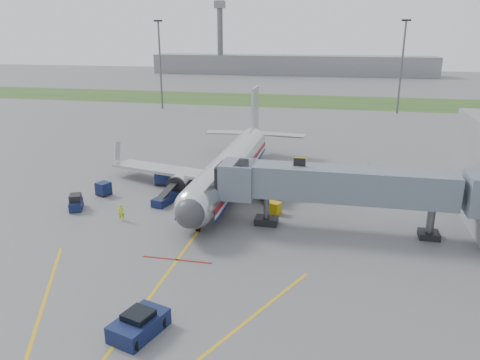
% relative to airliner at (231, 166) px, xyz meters
% --- Properties ---
extents(ground, '(400.00, 400.00, 0.00)m').
position_rel_airliner_xyz_m(ground, '(-0.00, -15.25, -2.65)').
color(ground, '#565659').
rests_on(ground, ground).
extents(grass_strip, '(300.00, 25.00, 0.01)m').
position_rel_airliner_xyz_m(grass_strip, '(-0.00, 74.75, -2.64)').
color(grass_strip, '#2D4C1E').
rests_on(grass_strip, ground).
extents(apron_markings, '(21.52, 50.00, 0.01)m').
position_rel_airliner_xyz_m(apron_markings, '(-0.00, -22.65, -2.64)').
color(apron_markings, gold).
rests_on(apron_markings, ground).
extents(airliner, '(32.10, 35.67, 10.25)m').
position_rel_airliner_xyz_m(airliner, '(0.00, 0.00, 0.00)').
color(airliner, silver).
rests_on(airliner, ground).
extents(jet_bridge, '(25.30, 4.00, 6.90)m').
position_rel_airliner_xyz_m(jet_bridge, '(12.86, -10.25, 1.82)').
color(jet_bridge, slate).
rests_on(jet_bridge, ground).
extents(light_mast_left, '(2.00, 0.44, 20.40)m').
position_rel_airliner_xyz_m(light_mast_left, '(-30.00, 54.75, 8.13)').
color(light_mast_left, '#595B60').
rests_on(light_mast_left, ground).
extents(light_mast_right, '(2.00, 0.44, 20.40)m').
position_rel_airliner_xyz_m(light_mast_right, '(25.00, 59.75, 8.13)').
color(light_mast_right, '#595B60').
rests_on(light_mast_right, ground).
extents(distant_terminal, '(120.00, 14.00, 8.00)m').
position_rel_airliner_xyz_m(distant_terminal, '(-10.00, 154.75, 1.35)').
color(distant_terminal, slate).
rests_on(distant_terminal, ground).
extents(control_tower, '(4.00, 4.00, 30.00)m').
position_rel_airliner_xyz_m(control_tower, '(-40.00, 149.75, 14.68)').
color(control_tower, '#595B60').
rests_on(control_tower, ground).
extents(pushback_tug, '(3.20, 4.14, 1.52)m').
position_rel_airliner_xyz_m(pushback_tug, '(1.00, -29.05, -2.01)').
color(pushback_tug, '#0C1937').
rests_on(pushback_tug, ground).
extents(baggage_tug, '(2.09, 2.67, 1.66)m').
position_rel_airliner_xyz_m(baggage_tug, '(-14.28, -10.61, -1.91)').
color(baggage_tug, '#0C1937').
rests_on(baggage_tug, ground).
extents(baggage_cart_a, '(1.85, 1.85, 1.53)m').
position_rel_airliner_xyz_m(baggage_cart_a, '(-13.60, -5.88, -1.87)').
color(baggage_cart_a, '#0C1937').
rests_on(baggage_cart_a, ground).
extents(baggage_cart_b, '(1.98, 1.98, 1.86)m').
position_rel_airliner_xyz_m(baggage_cart_b, '(-8.42, -0.70, -1.70)').
color(baggage_cart_b, '#0C1937').
rests_on(baggage_cart_b, ground).
extents(baggage_cart_c, '(2.13, 2.13, 1.82)m').
position_rel_airliner_xyz_m(baggage_cart_c, '(-4.18, -0.97, -1.72)').
color(baggage_cart_c, '#0C1937').
rests_on(baggage_cart_c, ground).
extents(belt_loader, '(2.17, 4.38, 2.07)m').
position_rel_airliner_xyz_m(belt_loader, '(-5.69, -6.90, -2.13)').
color(belt_loader, '#0C1937').
rests_on(belt_loader, ground).
extents(ground_power_cart, '(1.80, 1.55, 1.22)m').
position_rel_airliner_xyz_m(ground_power_cart, '(6.24, -7.25, -2.05)').
color(ground_power_cart, '#C9A30B').
rests_on(ground_power_cart, ground).
extents(ramp_worker, '(0.74, 0.67, 1.70)m').
position_rel_airliner_xyz_m(ramp_worker, '(-8.22, -12.39, -1.79)').
color(ramp_worker, '#B9D819').
rests_on(ramp_worker, ground).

